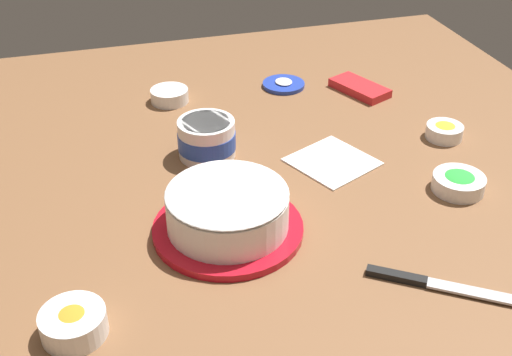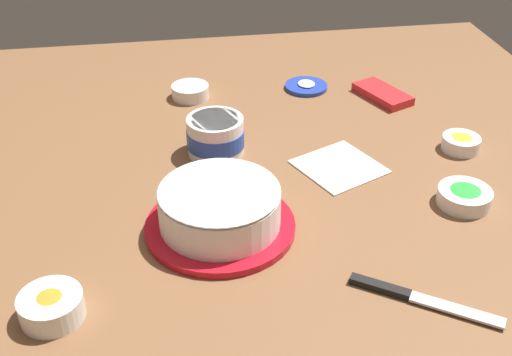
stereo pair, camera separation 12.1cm
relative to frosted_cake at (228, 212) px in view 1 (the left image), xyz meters
The scene contains 11 objects.
ground_plane 0.20m from the frosted_cake, 141.44° to the left, with size 1.54×1.54×0.00m, color brown.
frosted_cake is the anchor object (origin of this frame).
frosting_tub 0.26m from the frosted_cake, behind, with size 0.12×0.12×0.08m.
frosting_tub_lid 0.61m from the frosted_cake, 152.63° to the left, with size 0.11×0.11×0.02m.
spreading_knife 0.35m from the frosted_cake, 50.62° to the left, with size 0.15×0.21×0.01m.
sprinkle_bowl_orange 0.32m from the frosted_cake, 57.78° to the right, with size 0.10×0.10×0.04m.
sprinkle_bowl_yellow 0.57m from the frosted_cake, 109.87° to the left, with size 0.08×0.08×0.03m.
sprinkle_bowl_green 0.46m from the frosted_cake, 90.52° to the left, with size 0.10×0.10×0.03m.
sprinkle_bowl_blue 0.53m from the frosted_cake, behind, with size 0.09×0.09×0.03m.
candy_box_lower 0.64m from the frosted_cake, 135.42° to the left, with size 0.15×0.07×0.02m, color red.
paper_napkin 0.31m from the frosted_cake, 122.15° to the left, with size 0.15×0.15×0.01m, color white.
Camera 1 is at (1.03, -0.32, 0.70)m, focal length 45.33 mm.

